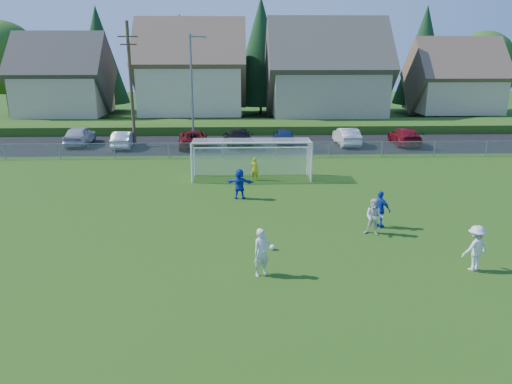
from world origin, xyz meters
TOP-DOWN VIEW (x-y plane):
  - ground at (0.00, 0.00)m, footprint 160.00×160.00m
  - asphalt_lot at (0.00, 27.50)m, footprint 60.00×60.00m
  - grass_embankment at (0.00, 35.00)m, footprint 70.00×6.00m
  - soccer_ball at (0.54, 4.31)m, footprint 0.22×0.22m
  - player_white_a at (-0.01, 1.97)m, footprint 0.77×0.69m
  - player_white_b at (5.12, 5.88)m, footprint 0.99×0.90m
  - player_white_c at (7.90, 2.15)m, footprint 1.27×0.98m
  - player_blue_a at (5.63, 6.80)m, footprint 1.02×1.00m
  - player_blue_b at (-0.77, 11.57)m, footprint 1.61×0.72m
  - goalkeeper at (0.18, 15.50)m, footprint 0.61×0.48m
  - car_a at (-14.28, 27.78)m, footprint 2.14×4.84m
  - car_b at (-10.31, 26.44)m, footprint 1.65×4.19m
  - car_c at (-4.57, 26.52)m, footprint 2.80×5.26m
  - car_d at (-0.85, 26.81)m, footprint 2.73×5.32m
  - car_e at (3.04, 27.47)m, footprint 1.76×4.16m
  - car_f at (8.34, 26.87)m, footprint 1.67×4.50m
  - car_g at (13.31, 26.84)m, footprint 2.31×5.08m
  - soccer_goal at (0.00, 16.05)m, footprint 7.42×1.90m
  - chainlink_fence at (0.00, 22.00)m, footprint 52.06×0.06m
  - streetlight at (-4.45, 26.00)m, footprint 1.38×0.18m
  - utility_pole at (-9.50, 27.00)m, footprint 1.60×0.26m
  - houses_row at (1.97, 42.46)m, footprint 53.90×11.45m
  - tree_row at (1.04, 48.74)m, footprint 65.98×12.36m

SIDE VIEW (x-z plane):
  - ground at x=0.00m, z-range 0.00..0.00m
  - asphalt_lot at x=0.00m, z-range 0.01..0.01m
  - soccer_ball at x=0.54m, z-range 0.00..0.22m
  - grass_embankment at x=0.00m, z-range 0.00..0.80m
  - chainlink_fence at x=0.00m, z-range 0.03..1.23m
  - car_b at x=-10.31m, z-range 0.00..1.36m
  - car_e at x=3.04m, z-range 0.00..1.41m
  - car_c at x=-4.57m, z-range 0.00..1.41m
  - car_g at x=13.31m, z-range 0.00..1.44m
  - goalkeeper at x=0.18m, z-range 0.00..1.45m
  - car_f at x=8.34m, z-range 0.00..1.47m
  - car_d at x=-0.85m, z-range 0.00..1.48m
  - car_a at x=-14.28m, z-range 0.00..1.62m
  - player_white_b at x=5.12m, z-range 0.00..1.65m
  - player_blue_b at x=-0.77m, z-range 0.00..1.68m
  - player_blue_a at x=5.63m, z-range 0.00..1.72m
  - player_white_c at x=7.90m, z-range 0.00..1.73m
  - player_white_a at x=-0.01m, z-range 0.00..1.78m
  - soccer_goal at x=0.00m, z-range 0.38..2.88m
  - streetlight at x=-4.45m, z-range 0.34..9.34m
  - utility_pole at x=-9.50m, z-range 0.15..10.15m
  - tree_row at x=1.04m, z-range 0.01..13.81m
  - houses_row at x=1.97m, z-range 0.69..13.97m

